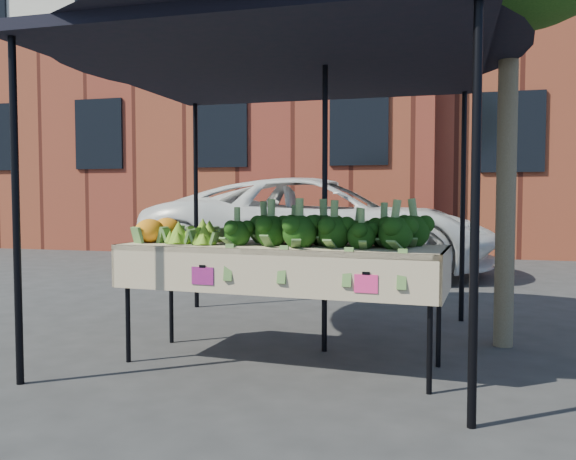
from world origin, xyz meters
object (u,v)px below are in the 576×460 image
(table, at_px, (281,305))
(street_tree, at_px, (509,69))
(canopy, at_px, (285,183))
(vehicle, at_px, (321,100))

(table, bearing_deg, street_tree, 31.76)
(canopy, distance_m, vehicle, 5.06)
(street_tree, bearing_deg, canopy, -164.70)
(canopy, distance_m, street_tree, 2.06)
(table, xyz_separation_m, canopy, (-0.11, 0.54, 0.92))
(vehicle, distance_m, street_tree, 5.01)
(canopy, bearing_deg, table, -78.05)
(table, bearing_deg, canopy, 101.95)
(table, distance_m, canopy, 1.07)
(canopy, bearing_deg, street_tree, 15.30)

